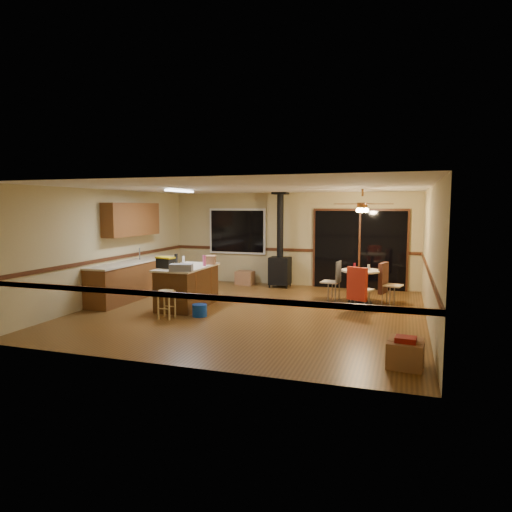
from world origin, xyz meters
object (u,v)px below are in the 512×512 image
at_px(box_corner_a, 405,355).
at_px(chair_right, 384,278).
at_px(wood_stove, 280,261).
at_px(toolbox_grey, 181,267).
at_px(box_corner_b, 406,352).
at_px(chair_near, 358,284).
at_px(box_under_window, 245,278).
at_px(toolbox_black, 165,263).
at_px(chair_left, 335,276).
at_px(bar_stool, 167,304).
at_px(kitchen_island, 187,286).
at_px(dining_table, 360,281).
at_px(blue_bucket, 200,310).

bearing_deg(box_corner_a, chair_right, 96.24).
xyz_separation_m(wood_stove, toolbox_grey, (-1.09, -3.73, 0.24)).
distance_m(toolbox_grey, box_corner_b, 4.79).
height_order(toolbox_grey, chair_near, toolbox_grey).
distance_m(box_under_window, box_corner_b, 7.04).
xyz_separation_m(toolbox_black, chair_left, (3.34, 1.98, -0.41)).
relative_size(wood_stove, box_corner_a, 5.28).
xyz_separation_m(toolbox_grey, box_corner_a, (4.38, -1.90, -0.79)).
xyz_separation_m(wood_stove, chair_left, (1.72, -1.45, -0.14)).
bearing_deg(box_under_window, chair_near, -35.98).
bearing_deg(bar_stool, chair_right, 34.04).
height_order(toolbox_black, box_under_window, toolbox_black).
xyz_separation_m(chair_near, chair_right, (0.50, 0.96, 0.00)).
bearing_deg(kitchen_island, box_corner_a, -29.35).
height_order(bar_stool, dining_table, dining_table).
relative_size(dining_table, box_corner_b, 1.92).
xyz_separation_m(kitchen_island, toolbox_black, (-0.32, -0.38, 0.55)).
height_order(toolbox_black, chair_near, toolbox_black).
height_order(blue_bucket, chair_right, chair_right).
relative_size(dining_table, chair_near, 1.25).
relative_size(toolbox_black, bar_stool, 0.66).
bearing_deg(toolbox_grey, kitchen_island, 107.08).
height_order(toolbox_grey, blue_bucket, toolbox_grey).
relative_size(chair_left, chair_near, 0.74).
height_order(blue_bucket, chair_left, chair_left).
bearing_deg(box_under_window, box_corner_a, -52.65).
relative_size(bar_stool, chair_left, 1.10).
bearing_deg(blue_bucket, chair_near, 25.06).
bearing_deg(wood_stove, kitchen_island, -113.09).
relative_size(toolbox_grey, box_corner_b, 1.01).
bearing_deg(chair_left, toolbox_black, -149.26).
xyz_separation_m(bar_stool, box_under_window, (0.16, 4.21, -0.09)).
height_order(wood_stove, chair_left, wood_stove).
xyz_separation_m(toolbox_black, blue_bucket, (0.96, -0.37, -0.88)).
distance_m(bar_stool, dining_table, 4.39).
distance_m(chair_right, box_corner_b, 4.09).
distance_m(chair_right, box_corner_a, 4.24).
bearing_deg(box_corner_a, toolbox_grey, 156.58).
distance_m(kitchen_island, toolbox_grey, 0.88).
relative_size(dining_table, chair_left, 1.70).
bearing_deg(box_corner_a, dining_table, 103.48).
relative_size(wood_stove, toolbox_grey, 5.51).
xyz_separation_m(toolbox_black, chair_near, (3.95, 1.03, -0.41)).
relative_size(wood_stove, blue_bucket, 8.49).
xyz_separation_m(kitchen_island, chair_left, (3.02, 1.60, 0.14)).
bearing_deg(blue_bucket, bar_stool, -146.10).
height_order(wood_stove, box_corner_a, wood_stove).
bearing_deg(chair_left, chair_near, -57.06).
height_order(chair_near, box_corner_b, chair_near).
height_order(wood_stove, box_under_window, wood_stove).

